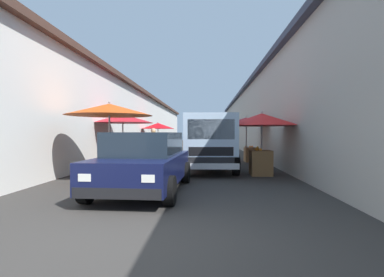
% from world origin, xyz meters
% --- Properties ---
extents(ground, '(90.00, 90.00, 0.00)m').
position_xyz_m(ground, '(13.50, 0.00, 0.00)').
color(ground, '#33302D').
extents(building_left_whitewash, '(49.80, 7.50, 4.53)m').
position_xyz_m(building_left_whitewash, '(15.75, 7.26, 2.27)').
color(building_left_whitewash, silver).
rests_on(building_left_whitewash, ground).
extents(building_right_concrete, '(49.80, 7.50, 4.91)m').
position_xyz_m(building_right_concrete, '(15.75, -7.26, 2.47)').
color(building_right_concrete, '#A39E93').
rests_on(building_right_concrete, ground).
extents(fruit_stall_near_right, '(2.51, 2.51, 2.19)m').
position_xyz_m(fruit_stall_near_right, '(6.28, -2.78, 1.69)').
color(fruit_stall_near_right, '#9E9EA3').
rests_on(fruit_stall_near_right, ground).
extents(fruit_stall_near_left, '(2.71, 2.71, 2.35)m').
position_xyz_m(fruit_stall_near_left, '(8.95, 2.87, 1.83)').
color(fruit_stall_near_left, '#9E9EA3').
rests_on(fruit_stall_near_left, ground).
extents(fruit_stall_mid_lane, '(2.36, 2.36, 2.24)m').
position_xyz_m(fruit_stall_mid_lane, '(16.85, 2.63, 1.72)').
color(fruit_stall_mid_lane, '#9E9EA3').
rests_on(fruit_stall_mid_lane, ground).
extents(fruit_stall_far_left, '(2.89, 2.89, 2.28)m').
position_xyz_m(fruit_stall_far_left, '(10.81, -2.87, 1.85)').
color(fruit_stall_far_left, '#9E9EA3').
rests_on(fruit_stall_far_left, ground).
extents(fruit_stall_far_right, '(2.62, 2.62, 2.41)m').
position_xyz_m(fruit_stall_far_right, '(4.96, 2.06, 1.88)').
color(fruit_stall_far_right, '#9E9EA3').
rests_on(fruit_stall_far_right, ground).
extents(hatchback_car, '(3.98, 2.06, 1.45)m').
position_xyz_m(hatchback_car, '(3.27, 0.61, 0.74)').
color(hatchback_car, '#0F1438').
rests_on(hatchback_car, ground).
extents(delivery_truck, '(4.97, 2.09, 2.08)m').
position_xyz_m(delivery_truck, '(6.72, -0.99, 1.04)').
color(delivery_truck, black).
rests_on(delivery_truck, ground).
extents(vendor_by_crates, '(0.56, 0.43, 1.66)m').
position_xyz_m(vendor_by_crates, '(9.16, 1.52, 0.96)').
color(vendor_by_crates, navy).
rests_on(vendor_by_crates, ground).
extents(parked_scooter, '(1.69, 0.45, 1.14)m').
position_xyz_m(parked_scooter, '(14.94, 2.75, 0.45)').
color(parked_scooter, black).
rests_on(parked_scooter, ground).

